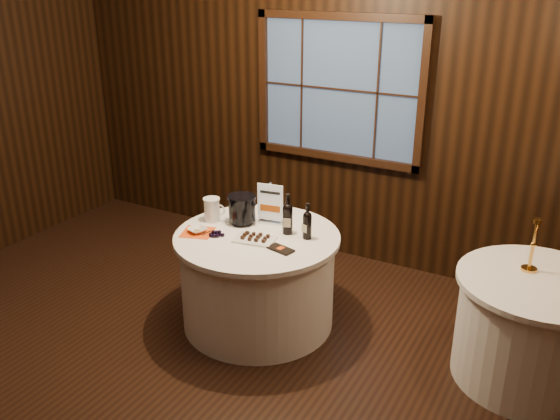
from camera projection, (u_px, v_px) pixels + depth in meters
The scene contains 15 objects.
ground at pixel (182, 391), 4.02m from camera, with size 6.00×6.00×0.00m, color black.
back_wall at pixel (339, 100), 5.45m from camera, with size 6.00×0.10×3.00m.
main_table at pixel (258, 279), 4.68m from camera, with size 1.28×1.28×0.77m.
side_table at pixel (532, 329), 4.02m from camera, with size 1.08×1.08×0.77m.
sign_stand at pixel (270, 209), 4.71m from camera, with size 0.21×0.13×0.34m.
port_bottle_left at pixel (288, 216), 4.52m from camera, with size 0.08×0.09×0.32m.
port_bottle_right at pixel (307, 223), 4.44m from camera, with size 0.07×0.08×0.28m.
ice_bucket at pixel (242, 209), 4.70m from camera, with size 0.23×0.23×0.23m.
chocolate_plate at pixel (255, 238), 4.44m from camera, with size 0.32×0.24×0.04m.
chocolate_box at pixel (281, 249), 4.29m from camera, with size 0.20×0.10×0.02m, color black.
grape_bunch at pixel (215, 235), 4.49m from camera, with size 0.19×0.11×0.04m.
glass_pitcher at pixel (212, 210), 4.76m from camera, with size 0.18×0.14×0.19m.
orange_napkin at pixel (198, 232), 4.58m from camera, with size 0.23×0.23×0.00m, color #F55014.
cracker_bowl at pixel (197, 230), 4.57m from camera, with size 0.14×0.14×0.03m, color white.
brass_candlestick at pixel (532, 252), 3.95m from camera, with size 0.11×0.11×0.37m.
Camera 1 is at (2.17, -2.52, 2.65)m, focal length 38.00 mm.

